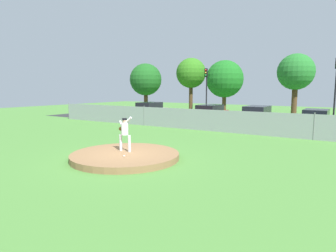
{
  "coord_description": "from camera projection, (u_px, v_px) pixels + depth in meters",
  "views": [
    {
      "loc": [
        8.53,
        -9.69,
        3.16
      ],
      "look_at": [
        0.49,
        2.82,
        1.23
      ],
      "focal_mm": 30.85,
      "sensor_mm": 36.0,
      "label": 1
    }
  ],
  "objects": [
    {
      "name": "asphalt_strip",
      "position": [
        236.0,
        125.0,
        25.16
      ],
      "size": [
        44.0,
        7.0,
        0.01
      ],
      "primitive_type": "cube",
      "color": "#2B2B2D",
      "rests_on": "ground_plane"
    },
    {
      "name": "tree_tall_centre",
      "position": [
        191.0,
        73.0,
        38.36
      ],
      "size": [
        3.96,
        3.96,
        7.19
      ],
      "color": "#4C331E",
      "rests_on": "ground_plane"
    },
    {
      "name": "baseball",
      "position": [
        124.0,
        156.0,
        12.29
      ],
      "size": [
        0.07,
        0.07,
        0.07
      ],
      "primitive_type": "sphere",
      "color": "white",
      "rests_on": "pitchers_mound"
    },
    {
      "name": "parked_car_silver",
      "position": [
        257.0,
        117.0,
        23.99
      ],
      "size": [
        1.94,
        4.69,
        1.73
      ],
      "color": "#B7BABF",
      "rests_on": "ground_plane"
    },
    {
      "name": "traffic_light_near",
      "position": [
        206.0,
        85.0,
        31.14
      ],
      "size": [
        0.28,
        0.46,
        5.31
      ],
      "color": "black",
      "rests_on": "ground_plane"
    },
    {
      "name": "ground_plane",
      "position": [
        189.0,
        139.0,
        18.07
      ],
      "size": [
        80.0,
        80.0,
        0.0
      ],
      "primitive_type": "plane",
      "color": "#4C8438"
    },
    {
      "name": "tree_broad_right",
      "position": [
        225.0,
        79.0,
        35.43
      ],
      "size": [
        4.57,
        4.57,
        6.62
      ],
      "color": "#4C331E",
      "rests_on": "ground_plane"
    },
    {
      "name": "pitchers_mound",
      "position": [
        125.0,
        156.0,
        13.05
      ],
      "size": [
        4.88,
        4.88,
        0.27
      ],
      "primitive_type": "cylinder",
      "color": "olive",
      "rests_on": "ground_plane"
    },
    {
      "name": "traffic_light_far",
      "position": [
        336.0,
        80.0,
        24.42
      ],
      "size": [
        0.28,
        0.46,
        5.73
      ],
      "color": "black",
      "rests_on": "ground_plane"
    },
    {
      "name": "pitcher_youth",
      "position": [
        125.0,
        131.0,
        13.26
      ],
      "size": [
        0.81,
        0.32,
        1.63
      ],
      "color": "silver",
      "rests_on": "pitchers_mound"
    },
    {
      "name": "parked_car_teal",
      "position": [
        316.0,
        121.0,
        21.65
      ],
      "size": [
        1.87,
        4.3,
        1.62
      ],
      "color": "#146066",
      "rests_on": "ground_plane"
    },
    {
      "name": "chainlink_fence",
      "position": [
        215.0,
        121.0,
        21.3
      ],
      "size": [
        32.96,
        0.07,
        1.71
      ],
      "color": "gray",
      "rests_on": "ground_plane"
    },
    {
      "name": "tree_broad_left",
      "position": [
        296.0,
        72.0,
        30.38
      ],
      "size": [
        3.81,
        3.81,
        6.82
      ],
      "color": "#4C331E",
      "rests_on": "ground_plane"
    },
    {
      "name": "parked_car_champagne",
      "position": [
        149.0,
        111.0,
        29.94
      ],
      "size": [
        1.95,
        4.79,
        1.76
      ],
      "color": "tan",
      "rests_on": "ground_plane"
    },
    {
      "name": "parked_car_red",
      "position": [
        210.0,
        114.0,
        26.65
      ],
      "size": [
        2.05,
        4.56,
        1.68
      ],
      "color": "#A81919",
      "rests_on": "ground_plane"
    },
    {
      "name": "tree_slender_far",
      "position": [
        146.0,
        80.0,
        38.58
      ],
      "size": [
        4.25,
        4.25,
        6.49
      ],
      "color": "#4C331E",
      "rests_on": "ground_plane"
    }
  ]
}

